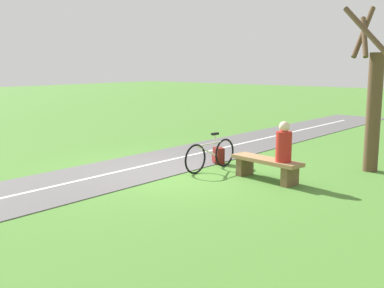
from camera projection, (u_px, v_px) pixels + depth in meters
name	position (u px, v px, depth m)	size (l,w,h in m)	color
ground_plane	(172.00, 172.00, 10.57)	(80.00, 80.00, 0.00)	#477A2D
bench	(266.00, 165.00, 9.79)	(1.68, 0.70, 0.47)	#937047
person_seated	(284.00, 144.00, 9.39)	(0.37, 0.37, 0.82)	#B2231E
bicycle	(210.00, 155.00, 10.71)	(0.14, 1.70, 0.86)	black
backpack	(218.00, 156.00, 11.44)	(0.37, 0.34, 0.40)	maroon
tree_far_right	(373.00, 99.00, 10.42)	(1.25, 1.25, 3.70)	brown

